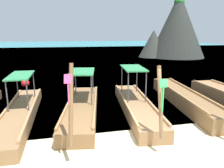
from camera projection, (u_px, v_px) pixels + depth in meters
The scene contains 8 objects.
ground at pixel (133, 145), 6.84m from camera, with size 120.00×120.00×0.00m, color beige.
sea_water at pixel (70, 47), 64.80m from camera, with size 120.00×120.00×0.00m, color teal.
longtail_boat_orange_ribbon at pixel (20, 113), 8.77m from camera, with size 1.12×7.18×2.43m.
longtail_boat_pink_ribbon at pixel (82, 108), 9.36m from camera, with size 2.26×6.75×2.70m.
longtail_boat_green_ribbon at pixel (136, 105), 9.73m from camera, with size 1.92×6.80×2.60m.
longtail_boat_yellow_ribbon at pixel (184, 98), 10.69m from camera, with size 1.89×7.58×2.45m.
karst_rock at pixel (175, 27), 33.15m from camera, with size 10.21×8.62×9.90m.
mooring_buoy_near at pixel (25, 83), 14.31m from camera, with size 0.54×0.54×0.54m.
Camera 1 is at (-2.08, -5.90, 3.47)m, focal length 33.82 mm.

